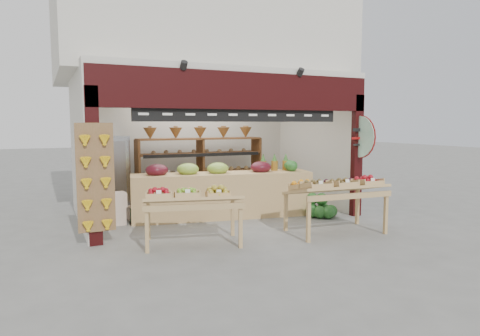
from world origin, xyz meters
name	(u,v)px	position (x,y,z in m)	size (l,w,h in m)	color
ground	(223,217)	(0.00, 0.00, 0.00)	(60.00, 60.00, 0.00)	slate
shop_structure	(196,45)	(0.00, 1.61, 3.92)	(6.36, 5.12, 5.40)	beige
banana_board	(96,180)	(-2.73, -1.17, 1.12)	(0.60, 0.15, 1.80)	brown
gift_sign	(360,137)	(2.75, -1.15, 1.75)	(0.04, 0.93, 0.92)	#B8E7CA
back_shelving	(200,158)	(0.06, 1.56, 1.19)	(3.16, 0.52, 1.94)	brown
refrigerator	(111,173)	(-2.05, 1.85, 0.87)	(0.68, 0.68, 1.75)	#B4B7BB
cardboard_stack	(126,211)	(-2.01, 0.35, 0.24)	(0.99, 0.72, 0.66)	silver
mid_counter	(222,193)	(0.00, 0.04, 0.53)	(3.96, 1.42, 1.20)	tan
display_table_left	(186,197)	(-1.34, -1.61, 0.80)	(1.79, 1.28, 1.03)	tan
display_table_right	(336,187)	(1.42, -2.06, 0.87)	(1.81, 1.10, 1.09)	tan
watermelon_pile	(320,208)	(1.95, -0.84, 0.20)	(0.67, 0.69, 0.52)	#174617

